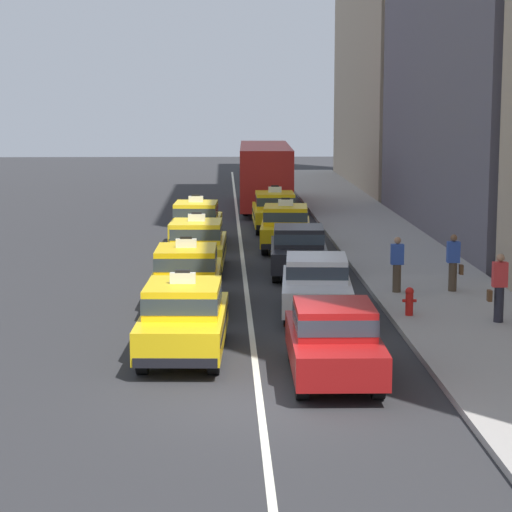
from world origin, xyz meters
TOP-DOWN VIEW (x-y plane):
  - ground_plane at (0.00, 0.00)m, footprint 160.00×160.00m
  - lane_stripe_left_right at (0.00, 20.00)m, footprint 0.14×80.00m
  - sidewalk_curb at (5.60, 15.00)m, footprint 4.00×90.00m
  - taxi_left_nearest at (-1.56, 3.63)m, footprint 2.00×4.63m
  - taxi_left_second at (-1.68, 9.06)m, footprint 1.90×4.59m
  - taxi_left_third at (-1.54, 15.02)m, footprint 1.95×4.61m
  - taxi_left_fourth at (-1.73, 21.17)m, footprint 2.00×4.63m
  - sedan_right_nearest at (1.55, 1.63)m, footprint 1.82×4.32m
  - sedan_right_second at (1.76, 7.89)m, footprint 2.05×4.41m
  - sedan_right_third at (1.74, 14.11)m, footprint 1.98×4.38m
  - taxi_right_fourth at (1.66, 19.73)m, footprint 2.11×4.67m
  - taxi_right_fifth at (1.52, 25.22)m, footprint 1.83×4.56m
  - bus_right_sixth at (1.47, 34.32)m, footprint 2.77×11.25m
  - pedestrian_near_crosswalk at (5.93, 10.40)m, footprint 0.47×0.24m
  - pedestrian_mid_block at (6.15, 6.25)m, footprint 0.47×0.24m
  - pedestrian_by_storefront at (4.29, 10.29)m, footprint 0.36×0.24m
  - fire_hydrant at (4.08, 7.11)m, footprint 0.36×0.22m

SIDE VIEW (x-z plane):
  - ground_plane at x=0.00m, z-range 0.00..0.00m
  - lane_stripe_left_right at x=0.00m, z-range 0.00..0.01m
  - sidewalk_curb at x=5.60m, z-range 0.00..0.15m
  - fire_hydrant at x=4.08m, z-range 0.18..0.91m
  - sedan_right_nearest at x=1.55m, z-range 0.06..1.64m
  - sedan_right_second at x=1.76m, z-range 0.06..1.64m
  - sedan_right_third at x=1.74m, z-range 0.06..1.64m
  - taxi_left_nearest at x=-1.56m, z-range -0.10..1.86m
  - taxi_left_second at x=-1.68m, z-range -0.10..1.86m
  - taxi_left_third at x=-1.54m, z-range -0.10..1.86m
  - taxi_left_fourth at x=-1.73m, z-range -0.10..1.86m
  - taxi_right_fourth at x=1.66m, z-range -0.10..1.86m
  - taxi_right_fifth at x=1.52m, z-range -0.10..1.86m
  - pedestrian_by_storefront at x=4.29m, z-range 0.16..1.76m
  - pedestrian_near_crosswalk at x=5.93m, z-range 0.15..1.80m
  - pedestrian_mid_block at x=6.15m, z-range 0.15..1.87m
  - bus_right_sixth at x=1.47m, z-range 0.21..3.43m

